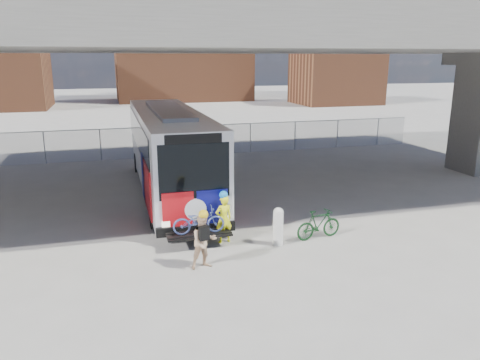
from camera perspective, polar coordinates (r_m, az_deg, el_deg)
name	(u,v)px	position (r m, az deg, el deg)	size (l,w,h in m)	color
ground	(241,219)	(17.25, 0.18, -4.81)	(160.00, 160.00, 0.00)	#9E9991
bus	(169,145)	(20.48, -8.61, 4.26)	(2.67, 12.90, 3.69)	silver
overpass	(215,38)	(20.15, -3.07, 16.90)	(40.00, 16.00, 7.95)	#605E59
chainlink_fence	(187,132)	(28.33, -6.53, 5.78)	(30.00, 0.06, 30.00)	gray
brick_buildings	(149,60)	(64.12, -10.98, 14.11)	(54.00, 22.00, 12.00)	brown
smokestack	(231,11)	(73.32, -1.16, 19.94)	(2.20, 2.20, 25.00)	brown
bollard	(278,225)	(14.78, 4.67, -5.50)	(0.33, 0.33, 1.25)	silver
cyclist_hivis	(224,218)	(14.90, -2.00, -4.63)	(0.64, 0.50, 1.72)	#FDFF1A
cyclist_tan	(204,241)	(13.17, -4.42, -7.40)	(0.86, 0.73, 1.72)	#D3AD87
bike_parked	(319,224)	(15.52, 9.58, -5.35)	(0.46, 1.64, 0.98)	#123817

